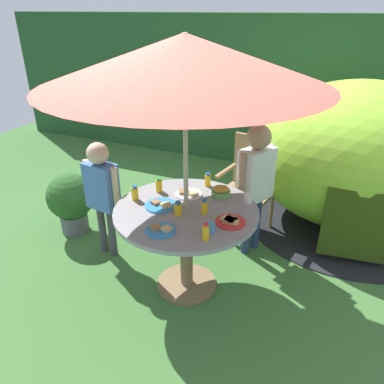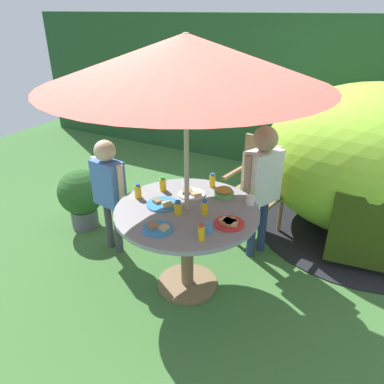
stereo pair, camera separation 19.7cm
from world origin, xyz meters
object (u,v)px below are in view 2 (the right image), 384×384
at_px(wooden_chair, 259,183).
at_px(juice_bottle_near_right, 205,207).
at_px(plate_mid_right, 229,223).
at_px(garden_table, 187,227).
at_px(plate_center_back, 192,194).
at_px(potted_plant, 82,195).
at_px(juice_bottle_front_edge, 201,233).
at_px(juice_bottle_center_front, 178,208).
at_px(plate_mid_left, 163,204).
at_px(juice_bottle_far_left, 138,191).
at_px(snack_bowl, 224,192).
at_px(cup_near, 208,228).
at_px(patio_umbrella, 186,60).
at_px(dome_tent, 371,162).
at_px(child_in_blue_shirt, 108,183).
at_px(juice_bottle_back_edge, 213,181).
at_px(juice_bottle_near_left, 163,184).
at_px(cup_far, 250,200).
at_px(child_in_white_shirt, 262,177).
at_px(plate_far_right, 158,228).

bearing_deg(wooden_chair, juice_bottle_near_right, -82.45).
bearing_deg(plate_mid_right, garden_table, 172.11).
xyz_separation_m(plate_mid_right, plate_center_back, (-0.46, 0.28, -0.00)).
relative_size(potted_plant, juice_bottle_front_edge, 5.32).
xyz_separation_m(wooden_chair, juice_bottle_center_front, (-0.23, -1.23, 0.26)).
xyz_separation_m(plate_mid_left, juice_bottle_far_left, (-0.24, 0.01, 0.05)).
xyz_separation_m(potted_plant, juice_bottle_front_edge, (1.74, -0.63, 0.44)).
height_order(snack_bowl, cup_near, snack_bowl).
relative_size(patio_umbrella, dome_tent, 0.81).
distance_m(child_in_blue_shirt, cup_near, 1.22).
bearing_deg(plate_mid_left, wooden_chair, 71.07).
bearing_deg(plate_mid_right, juice_bottle_back_edge, 126.34).
xyz_separation_m(juice_bottle_near_left, cup_far, (0.74, 0.11, -0.02)).
height_order(potted_plant, plate_center_back, plate_center_back).
bearing_deg(child_in_white_shirt, snack_bowl, 0.74).
bearing_deg(snack_bowl, dome_tent, 54.33).
distance_m(garden_table, plate_center_back, 0.30).
height_order(child_in_white_shirt, plate_mid_right, child_in_white_shirt).
bearing_deg(plate_mid_right, plate_center_back, 148.70).
xyz_separation_m(wooden_chair, plate_far_right, (-0.24, -1.49, 0.22)).
distance_m(potted_plant, juice_bottle_far_left, 1.15).
bearing_deg(garden_table, juice_bottle_center_front, -102.70).
distance_m(patio_umbrella, juice_bottle_front_edge, 1.12).
xyz_separation_m(juice_bottle_near_left, juice_bottle_near_right, (0.49, -0.18, -0.00)).
bearing_deg(plate_center_back, plate_mid_left, -113.98).
height_order(child_in_white_shirt, plate_mid_left, child_in_white_shirt).
bearing_deg(wooden_chair, juice_bottle_center_front, -90.20).
xyz_separation_m(plate_far_right, juice_bottle_far_left, (-0.41, 0.33, 0.05)).
height_order(patio_umbrella, juice_bottle_near_left, patio_umbrella).
height_order(dome_tent, cup_near, dome_tent).
xyz_separation_m(plate_far_right, juice_bottle_back_edge, (0.04, 0.81, 0.05)).
bearing_deg(juice_bottle_back_edge, juice_bottle_front_edge, -69.78).
relative_size(child_in_blue_shirt, plate_mid_right, 5.12).
distance_m(garden_table, juice_bottle_near_left, 0.44).
bearing_deg(juice_bottle_near_left, cup_near, -32.52).
bearing_deg(child_in_white_shirt, plate_mid_left, -9.95).
relative_size(potted_plant, juice_bottle_center_front, 6.05).
xyz_separation_m(garden_table, juice_bottle_back_edge, (0.00, 0.45, 0.22)).
relative_size(garden_table, juice_bottle_far_left, 9.18).
height_order(potted_plant, child_in_blue_shirt, child_in_blue_shirt).
bearing_deg(potted_plant, garden_table, -12.09).
bearing_deg(cup_far, child_in_white_shirt, 96.96).
height_order(juice_bottle_near_right, cup_near, juice_bottle_near_right).
bearing_deg(plate_far_right, plate_center_back, 94.61).
bearing_deg(plate_far_right, snack_bowl, 73.58).
height_order(garden_table, potted_plant, garden_table).
relative_size(plate_far_right, juice_bottle_near_right, 1.87).
bearing_deg(child_in_white_shirt, juice_bottle_back_edge, -25.78).
distance_m(juice_bottle_near_right, juice_bottle_far_left, 0.60).
bearing_deg(cup_far, garden_table, -143.67).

